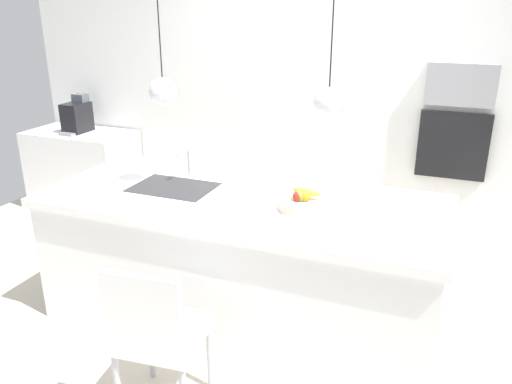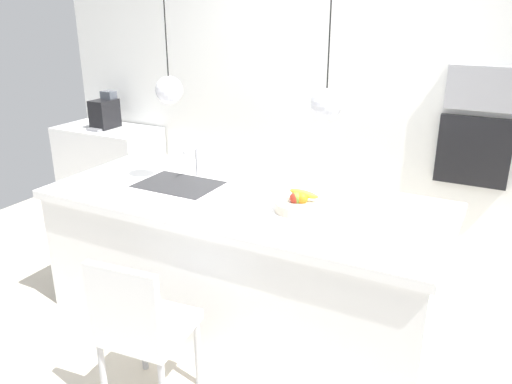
# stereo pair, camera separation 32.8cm
# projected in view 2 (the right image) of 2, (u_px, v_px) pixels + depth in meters

# --- Properties ---
(floor) EXTENTS (6.60, 6.60, 0.00)m
(floor) POSITION_uv_depth(u_px,v_px,m) (244.00, 314.00, 3.66)
(floor) COLOR beige
(floor) RESTS_ON ground
(back_wall) EXTENTS (6.00, 0.10, 2.60)m
(back_wall) POSITION_uv_depth(u_px,v_px,m) (332.00, 98.00, 4.57)
(back_wall) COLOR white
(back_wall) RESTS_ON ground
(kitchen_island) EXTENTS (2.65, 1.13, 0.90)m
(kitchen_island) POSITION_uv_depth(u_px,v_px,m) (243.00, 258.00, 3.50)
(kitchen_island) COLOR white
(kitchen_island) RESTS_ON ground
(sink_basin) EXTENTS (0.56, 0.40, 0.02)m
(sink_basin) POSITION_uv_depth(u_px,v_px,m) (179.00, 185.00, 3.57)
(sink_basin) COLOR #2D2D30
(sink_basin) RESTS_ON kitchen_island
(faucet) EXTENTS (0.02, 0.17, 0.22)m
(faucet) POSITION_uv_depth(u_px,v_px,m) (195.00, 157.00, 3.70)
(faucet) COLOR silver
(faucet) RESTS_ON kitchen_island
(fruit_bowl) EXTENTS (0.26, 0.26, 0.15)m
(fruit_bowl) POSITION_uv_depth(u_px,v_px,m) (297.00, 204.00, 3.09)
(fruit_bowl) COLOR beige
(fruit_bowl) RESTS_ON kitchen_island
(side_counter) EXTENTS (1.10, 0.60, 0.84)m
(side_counter) POSITION_uv_depth(u_px,v_px,m) (110.00, 165.00, 5.62)
(side_counter) COLOR white
(side_counter) RESTS_ON ground
(coffee_machine) EXTENTS (0.20, 0.35, 0.38)m
(coffee_machine) POSITION_uv_depth(u_px,v_px,m) (105.00, 113.00, 5.42)
(coffee_machine) COLOR black
(coffee_machine) RESTS_ON side_counter
(microwave) EXTENTS (0.54, 0.08, 0.34)m
(microwave) POSITION_uv_depth(u_px,v_px,m) (483.00, 88.00, 3.91)
(microwave) COLOR #9E9EA3
(microwave) RESTS_ON back_wall
(oven) EXTENTS (0.56, 0.08, 0.56)m
(oven) POSITION_uv_depth(u_px,v_px,m) (474.00, 151.00, 4.08)
(oven) COLOR black
(oven) RESTS_ON back_wall
(chair_near) EXTENTS (0.47, 0.47, 0.92)m
(chair_near) POSITION_uv_depth(u_px,v_px,m) (141.00, 325.00, 2.65)
(chair_near) COLOR white
(chair_near) RESTS_ON ground
(pendant_light_left) EXTENTS (0.18, 0.18, 0.78)m
(pendant_light_left) POSITION_uv_depth(u_px,v_px,m) (169.00, 90.00, 3.35)
(pendant_light_left) COLOR silver
(pendant_light_right) EXTENTS (0.18, 0.18, 0.78)m
(pendant_light_right) POSITION_uv_depth(u_px,v_px,m) (326.00, 104.00, 2.87)
(pendant_light_right) COLOR silver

